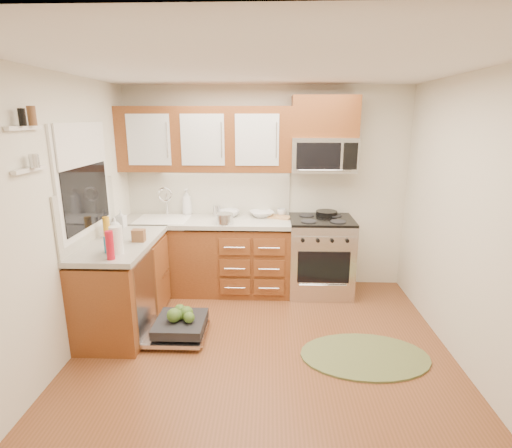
{
  "coord_description": "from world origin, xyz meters",
  "views": [
    {
      "loc": [
        0.06,
        -3.24,
        2.12
      ],
      "look_at": [
        -0.09,
        0.85,
        1.03
      ],
      "focal_mm": 28.0,
      "sensor_mm": 36.0,
      "label": 1
    }
  ],
  "objects_px": {
    "stock_pot": "(224,219)",
    "cutting_board": "(280,217)",
    "cup": "(282,212)",
    "dishwasher": "(177,328)",
    "bowl_b": "(229,213)",
    "upper_cabinets": "(205,139)",
    "paper_towel_roll": "(116,240)",
    "microwave": "(323,155)",
    "rug": "(365,356)",
    "bowl_a": "(262,214)",
    "range": "(320,256)",
    "skillet": "(327,213)",
    "sink": "(163,229)"
  },
  "relations": [
    {
      "from": "upper_cabinets",
      "to": "stock_pot",
      "type": "xyz_separation_m",
      "value": [
        0.25,
        -0.34,
        -0.89
      ]
    },
    {
      "from": "dishwasher",
      "to": "bowl_b",
      "type": "distance_m",
      "value": 1.61
    },
    {
      "from": "microwave",
      "to": "paper_towel_roll",
      "type": "height_order",
      "value": "microwave"
    },
    {
      "from": "cutting_board",
      "to": "cup",
      "type": "bearing_deg",
      "value": 78.69
    },
    {
      "from": "range",
      "to": "skillet",
      "type": "bearing_deg",
      "value": 67.21
    },
    {
      "from": "paper_towel_roll",
      "to": "bowl_a",
      "type": "distance_m",
      "value": 1.93
    },
    {
      "from": "skillet",
      "to": "paper_towel_roll",
      "type": "distance_m",
      "value": 2.55
    },
    {
      "from": "upper_cabinets",
      "to": "stock_pot",
      "type": "distance_m",
      "value": 0.98
    },
    {
      "from": "range",
      "to": "dishwasher",
      "type": "height_order",
      "value": "range"
    },
    {
      "from": "range",
      "to": "microwave",
      "type": "height_order",
      "value": "microwave"
    },
    {
      "from": "range",
      "to": "stock_pot",
      "type": "bearing_deg",
      "value": -170.54
    },
    {
      "from": "dishwasher",
      "to": "rug",
      "type": "relative_size",
      "value": 0.6
    },
    {
      "from": "range",
      "to": "rug",
      "type": "xyz_separation_m",
      "value": [
        0.26,
        -1.42,
        -0.46
      ]
    },
    {
      "from": "microwave",
      "to": "stock_pot",
      "type": "relative_size",
      "value": 3.69
    },
    {
      "from": "sink",
      "to": "skillet",
      "type": "relative_size",
      "value": 2.34
    },
    {
      "from": "rug",
      "to": "paper_towel_roll",
      "type": "bearing_deg",
      "value": 176.23
    },
    {
      "from": "skillet",
      "to": "sink",
      "type": "bearing_deg",
      "value": -174.32
    },
    {
      "from": "bowl_b",
      "to": "cup",
      "type": "height_order",
      "value": "cup"
    },
    {
      "from": "cutting_board",
      "to": "bowl_a",
      "type": "bearing_deg",
      "value": 167.58
    },
    {
      "from": "upper_cabinets",
      "to": "sink",
      "type": "relative_size",
      "value": 3.31
    },
    {
      "from": "stock_pot",
      "to": "microwave",
      "type": "bearing_deg",
      "value": 15.15
    },
    {
      "from": "cup",
      "to": "upper_cabinets",
      "type": "bearing_deg",
      "value": -175.36
    },
    {
      "from": "bowl_a",
      "to": "upper_cabinets",
      "type": "bearing_deg",
      "value": -177.89
    },
    {
      "from": "paper_towel_roll",
      "to": "bowl_b",
      "type": "relative_size",
      "value": 1.0
    },
    {
      "from": "microwave",
      "to": "cup",
      "type": "relative_size",
      "value": 6.5
    },
    {
      "from": "range",
      "to": "bowl_b",
      "type": "relative_size",
      "value": 3.74
    },
    {
      "from": "stock_pot",
      "to": "cutting_board",
      "type": "xyz_separation_m",
      "value": [
        0.65,
        0.31,
        -0.05
      ]
    },
    {
      "from": "upper_cabinets",
      "to": "bowl_a",
      "type": "distance_m",
      "value": 1.14
    },
    {
      "from": "skillet",
      "to": "bowl_a",
      "type": "relative_size",
      "value": 0.92
    },
    {
      "from": "sink",
      "to": "cup",
      "type": "bearing_deg",
      "value": 9.01
    },
    {
      "from": "cup",
      "to": "rug",
      "type": "bearing_deg",
      "value": -65.78
    },
    {
      "from": "upper_cabinets",
      "to": "paper_towel_roll",
      "type": "relative_size",
      "value": 8.1
    },
    {
      "from": "skillet",
      "to": "cup",
      "type": "height_order",
      "value": "cup"
    },
    {
      "from": "upper_cabinets",
      "to": "bowl_b",
      "type": "distance_m",
      "value": 0.95
    },
    {
      "from": "cup",
      "to": "stock_pot",
      "type": "bearing_deg",
      "value": -148.51
    },
    {
      "from": "dishwasher",
      "to": "bowl_b",
      "type": "relative_size",
      "value": 2.76
    },
    {
      "from": "upper_cabinets",
      "to": "range",
      "type": "distance_m",
      "value": 1.99
    },
    {
      "from": "microwave",
      "to": "bowl_b",
      "type": "relative_size",
      "value": 2.99
    },
    {
      "from": "skillet",
      "to": "rug",
      "type": "bearing_deg",
      "value": -83.71
    },
    {
      "from": "rug",
      "to": "bowl_b",
      "type": "xyz_separation_m",
      "value": [
        -1.39,
        1.59,
        0.95
      ]
    },
    {
      "from": "stock_pot",
      "to": "cup",
      "type": "relative_size",
      "value": 1.76
    },
    {
      "from": "stock_pot",
      "to": "bowl_b",
      "type": "distance_m",
      "value": 0.36
    },
    {
      "from": "skillet",
      "to": "bowl_b",
      "type": "height_order",
      "value": "bowl_b"
    },
    {
      "from": "stock_pot",
      "to": "bowl_a",
      "type": "xyz_separation_m",
      "value": [
        0.43,
        0.36,
        -0.03
      ]
    },
    {
      "from": "paper_towel_roll",
      "to": "cup",
      "type": "height_order",
      "value": "paper_towel_roll"
    },
    {
      "from": "skillet",
      "to": "stock_pot",
      "type": "relative_size",
      "value": 1.29
    },
    {
      "from": "sink",
      "to": "range",
      "type": "bearing_deg",
      "value": 0.3
    },
    {
      "from": "microwave",
      "to": "rug",
      "type": "height_order",
      "value": "microwave"
    },
    {
      "from": "sink",
      "to": "stock_pot",
      "type": "relative_size",
      "value": 3.01
    },
    {
      "from": "rug",
      "to": "skillet",
      "type": "bearing_deg",
      "value": 96.29
    }
  ]
}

